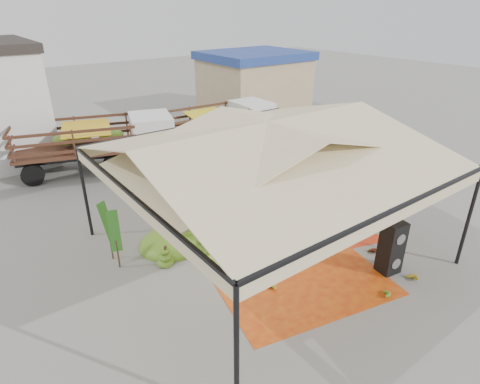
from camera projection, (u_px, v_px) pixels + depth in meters
ground at (264, 248)px, 12.45m from camera, size 90.00×90.00×0.00m
canopy_tent at (267, 147)px, 11.04m from camera, size 8.10×8.10×4.00m
building_tan at (254, 84)px, 26.39m from camera, size 6.30×5.30×4.10m
tarp_left at (292, 270)px, 11.40m from camera, size 5.36×5.20×0.01m
tarp_right at (305, 222)px, 13.90m from camera, size 4.73×4.85×0.01m
banana_heap at (215, 220)px, 12.97m from camera, size 6.17×5.68×1.07m
hand_yellow_a at (412, 278)px, 10.94m from camera, size 0.50×0.43×0.20m
hand_yellow_b at (270, 288)px, 10.57m from camera, size 0.47×0.41×0.19m
hand_red_a at (373, 251)px, 12.10m from camera, size 0.51×0.44×0.20m
hand_red_b at (390, 234)px, 13.00m from camera, size 0.56×0.49×0.23m
hand_green at (384, 293)px, 10.38m from camera, size 0.56×0.56×0.20m
hanging_bunches at (330, 153)px, 12.64m from camera, size 3.24×0.24×0.20m
speaker_stack at (391, 247)px, 11.06m from camera, size 0.64×0.58×1.57m
banana_leaves at (124, 259)px, 11.93m from camera, size 0.96×1.36×3.70m
vendor at (184, 179)px, 14.92m from camera, size 0.83×0.69×1.94m
truck_left at (103, 139)px, 17.85m from camera, size 7.07×4.22×2.30m
truck_right at (219, 123)px, 20.40m from camera, size 6.44×2.46×2.18m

